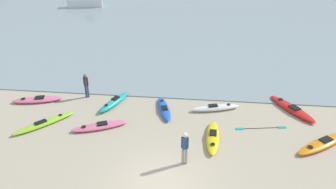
{
  "coord_description": "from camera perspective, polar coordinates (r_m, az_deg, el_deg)",
  "views": [
    {
      "loc": [
        1.43,
        -10.55,
        9.81
      ],
      "look_at": [
        -0.54,
        7.24,
        0.5
      ],
      "focal_mm": 35.0,
      "sensor_mm": 36.0,
      "label": 1
    }
  ],
  "objects": [
    {
      "name": "moored_boat_0",
      "position": [
        46.28,
        -14.23,
        15.36
      ],
      "size": [
        4.66,
        2.33,
        1.89
      ],
      "color": "white",
      "rests_on": "bay_water"
    },
    {
      "name": "kayak_on_sand_1",
      "position": [
        19.63,
        8.23,
        -2.3
      ],
      "size": [
        3.01,
        1.37,
        0.35
      ],
      "color": "white",
      "rests_on": "ground_plane"
    },
    {
      "name": "kayak_on_sand_2",
      "position": [
        20.71,
        20.77,
        -2.29
      ],
      "size": [
        2.53,
        3.45,
        0.34
      ],
      "color": "red",
      "rests_on": "ground_plane"
    },
    {
      "name": "kayak_on_sand_4",
      "position": [
        18.2,
        25.39,
        -7.66
      ],
      "size": [
        3.31,
        2.72,
        0.32
      ],
      "color": "orange",
      "rests_on": "ground_plane"
    },
    {
      "name": "kayak_on_sand_7",
      "position": [
        17.05,
        7.82,
        -7.34
      ],
      "size": [
        0.74,
        3.03,
        0.34
      ],
      "color": "yellow",
      "rests_on": "ground_plane"
    },
    {
      "name": "kayak_on_sand_6",
      "position": [
        19.38,
        -0.68,
        -2.49
      ],
      "size": [
        1.37,
        2.92,
        0.3
      ],
      "color": "blue",
      "rests_on": "ground_plane"
    },
    {
      "name": "kayak_on_sand_8",
      "position": [
        21.92,
        -21.76,
        -0.83
      ],
      "size": [
        3.11,
        1.52,
        0.31
      ],
      "color": "#E5668C",
      "rests_on": "ground_plane"
    },
    {
      "name": "person_near_foreground",
      "position": [
        14.89,
        2.94,
        -8.99
      ],
      "size": [
        0.34,
        0.3,
        1.7
      ],
      "color": "gray",
      "rests_on": "ground_plane"
    },
    {
      "name": "ground_plane",
      "position": [
        14.48,
        -1.08,
        -15.17
      ],
      "size": [
        400.0,
        400.0,
        0.0
      ],
      "primitive_type": "plane",
      "color": "tan"
    },
    {
      "name": "kayak_on_sand_5",
      "position": [
        19.28,
        -20.77,
        -4.67
      ],
      "size": [
        2.76,
        3.03,
        0.3
      ],
      "color": "#8CCC2D",
      "rests_on": "ground_plane"
    },
    {
      "name": "kayak_on_sand_0",
      "position": [
        18.17,
        -11.82,
        -5.4
      ],
      "size": [
        3.03,
        1.86,
        0.3
      ],
      "color": "#E5668C",
      "rests_on": "ground_plane"
    },
    {
      "name": "loose_paddle",
      "position": [
        18.52,
        15.91,
        -5.65
      ],
      "size": [
        2.77,
        0.66,
        0.03
      ],
      "color": "black",
      "rests_on": "ground_plane"
    },
    {
      "name": "person_near_waterline",
      "position": [
        21.18,
        -14.08,
        1.78
      ],
      "size": [
        0.32,
        0.27,
        1.6
      ],
      "color": "#384260",
      "rests_on": "ground_plane"
    },
    {
      "name": "kayak_on_sand_3",
      "position": [
        20.27,
        -9.33,
        -1.28
      ],
      "size": [
        1.58,
        2.88,
        0.41
      ],
      "color": "teal",
      "rests_on": "ground_plane"
    }
  ]
}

